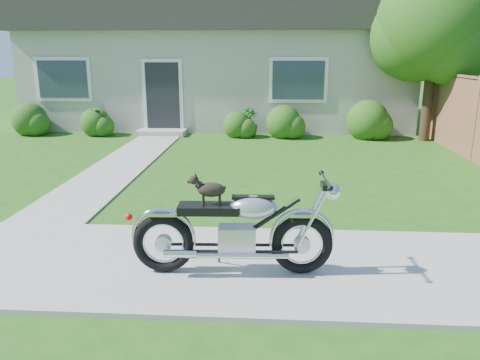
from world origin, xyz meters
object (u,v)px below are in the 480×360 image
object	(u,v)px
motorcycle_with_dog	(237,230)
tree_near	(441,27)
potted_plant_left	(101,122)
potted_plant_right	(249,122)
house	(223,59)
fence	(477,119)

from	to	relation	value
motorcycle_with_dog	tree_near	bearing A→B (deg)	58.13
potted_plant_left	potted_plant_right	distance (m)	4.38
potted_plant_left	house	bearing A→B (deg)	46.42
fence	motorcycle_with_dog	bearing A→B (deg)	-129.37
fence	tree_near	bearing A→B (deg)	94.39
tree_near	potted_plant_left	xyz separation A→B (m)	(-9.39, 0.37, -2.62)
potted_plant_left	motorcycle_with_dog	bearing A→B (deg)	-62.14
tree_near	potted_plant_right	bearing A→B (deg)	175.80
fence	house	bearing A→B (deg)	135.26
tree_near	potted_plant_left	size ratio (longest dim) A/B	5.89
fence	potted_plant_left	bearing A→B (deg)	163.71
house	potted_plant_left	xyz separation A→B (m)	(-3.28, -3.44, -1.76)
potted_plant_right	motorcycle_with_dog	bearing A→B (deg)	-88.25
potted_plant_right	motorcycle_with_dog	world-z (taller)	motorcycle_with_dog
house	motorcycle_with_dog	xyz separation A→B (m)	(1.38, -12.25, -1.62)
fence	motorcycle_with_dog	distance (m)	7.78
fence	tree_near	xyz separation A→B (m)	(-0.19, 2.43, 2.08)
house	potted_plant_right	xyz separation A→B (m)	(1.11, -3.44, -1.73)
house	motorcycle_with_dog	bearing A→B (deg)	-83.59
fence	tree_near	world-z (taller)	tree_near
potted_plant_left	potted_plant_right	world-z (taller)	potted_plant_right
house	motorcycle_with_dog	size ratio (longest dim) A/B	5.67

